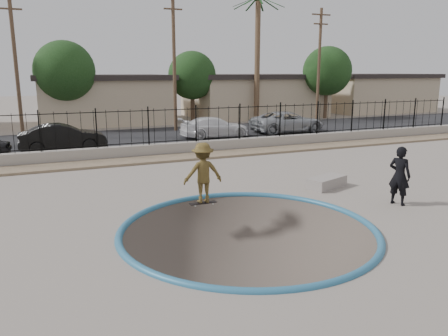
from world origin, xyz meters
TOP-DOWN VIEW (x-y plane):
  - ground at (0.00, 12.00)m, footprint 120.00×120.00m
  - bowl_pit at (0.00, -1.00)m, footprint 6.84×6.84m
  - coping_ring at (0.00, -1.00)m, footprint 7.04×7.04m
  - rock_strip at (0.00, 9.20)m, footprint 42.00×1.60m
  - retaining_wall at (0.00, 10.30)m, footprint 42.00×0.45m
  - fence at (0.00, 10.30)m, footprint 40.00×0.04m
  - street at (0.00, 17.00)m, footprint 90.00×8.00m
  - house_center at (0.00, 26.50)m, footprint 10.60×8.60m
  - house_east at (14.00, 26.50)m, footprint 12.60×8.60m
  - house_east_far at (28.00, 26.50)m, footprint 11.60×8.60m
  - palm_right at (12.00, 22.00)m, footprint 2.30×2.30m
  - utility_pole_left at (-6.00, 19.00)m, footprint 1.70×0.24m
  - utility_pole_mid at (4.00, 19.00)m, footprint 1.70×0.24m
  - utility_pole_right at (16.00, 19.00)m, footprint 1.70×0.24m
  - street_tree_left at (-3.00, 23.00)m, footprint 4.32×4.32m
  - street_tree_mid at (7.00, 24.00)m, footprint 3.96×3.96m
  - street_tree_right at (19.00, 22.00)m, footprint 4.32×4.32m
  - skater at (-0.33, 1.60)m, footprint 1.30×0.82m
  - skateboard at (-0.33, 1.60)m, footprint 0.88×0.22m
  - videographer at (5.47, -0.77)m, footprint 0.69×0.81m
  - concrete_ledge at (4.60, 1.83)m, footprint 1.74×1.19m
  - car_b at (-3.89, 13.40)m, footprint 4.41×1.61m
  - car_c at (5.33, 14.76)m, footprint 4.51×1.90m
  - car_d at (10.85, 15.00)m, footprint 5.25×2.49m

SIDE VIEW (x-z plane):
  - ground at x=0.00m, z-range -2.20..0.00m
  - bowl_pit at x=0.00m, z-range -0.90..0.90m
  - coping_ring at x=0.00m, z-range -0.10..0.10m
  - street at x=0.00m, z-range 0.00..0.04m
  - rock_strip at x=0.00m, z-range 0.00..0.11m
  - skateboard at x=-0.33m, z-range 0.02..0.10m
  - concrete_ledge at x=4.60m, z-range 0.00..0.40m
  - retaining_wall at x=0.00m, z-range 0.00..0.60m
  - car_c at x=5.33m, z-range 0.04..1.34m
  - car_b at x=-3.89m, z-range 0.04..1.48m
  - car_d at x=10.85m, z-range 0.04..1.49m
  - videographer at x=5.47m, z-range 0.00..1.90m
  - skater at x=-0.33m, z-range 0.00..1.92m
  - fence at x=0.00m, z-range 0.60..2.40m
  - house_east at x=14.00m, z-range 0.02..3.92m
  - house_east_far at x=28.00m, z-range 0.02..3.92m
  - house_center at x=0.00m, z-range 0.02..3.92m
  - street_tree_mid at x=7.00m, z-range 0.92..6.75m
  - street_tree_left at x=-3.00m, z-range 1.01..7.37m
  - street_tree_right at x=19.00m, z-range 1.01..7.37m
  - utility_pole_left at x=-6.00m, z-range 0.20..9.20m
  - utility_pole_right at x=16.00m, z-range 0.20..9.20m
  - utility_pole_mid at x=4.00m, z-range 0.21..9.71m
  - palm_right at x=12.00m, z-range 2.18..12.48m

